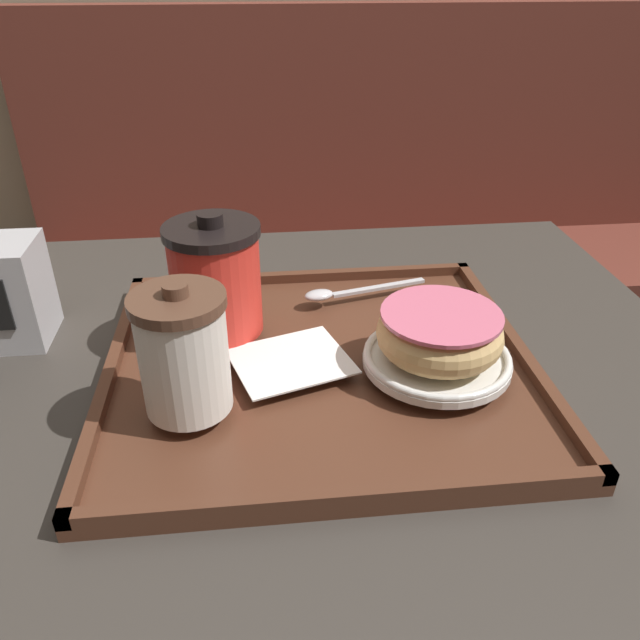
{
  "coord_description": "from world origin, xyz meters",
  "views": [
    {
      "loc": [
        -0.05,
        -0.55,
        1.09
      ],
      "look_at": [
        0.01,
        -0.02,
        0.78
      ],
      "focal_mm": 35.0,
      "sensor_mm": 36.0,
      "label": 1
    }
  ],
  "objects_px": {
    "coffee_cup_front": "(184,352)",
    "coffee_cup_rear": "(216,278)",
    "spoon": "(338,293)",
    "donut_chocolate_glazed": "(440,333)"
  },
  "relations": [
    {
      "from": "coffee_cup_front",
      "to": "coffee_cup_rear",
      "type": "height_order",
      "value": "coffee_cup_rear"
    },
    {
      "from": "coffee_cup_front",
      "to": "donut_chocolate_glazed",
      "type": "distance_m",
      "value": 0.24
    },
    {
      "from": "coffee_cup_front",
      "to": "spoon",
      "type": "relative_size",
      "value": 0.79
    },
    {
      "from": "coffee_cup_front",
      "to": "donut_chocolate_glazed",
      "type": "xyz_separation_m",
      "value": [
        0.24,
        0.04,
        -0.02
      ]
    },
    {
      "from": "coffee_cup_rear",
      "to": "spoon",
      "type": "distance_m",
      "value": 0.16
    },
    {
      "from": "coffee_cup_front",
      "to": "coffee_cup_rear",
      "type": "distance_m",
      "value": 0.13
    },
    {
      "from": "coffee_cup_rear",
      "to": "spoon",
      "type": "relative_size",
      "value": 0.86
    },
    {
      "from": "coffee_cup_front",
      "to": "spoon",
      "type": "xyz_separation_m",
      "value": [
        0.16,
        0.19,
        -0.05
      ]
    },
    {
      "from": "spoon",
      "to": "donut_chocolate_glazed",
      "type": "bearing_deg",
      "value": 103.84
    },
    {
      "from": "coffee_cup_rear",
      "to": "spoon",
      "type": "height_order",
      "value": "coffee_cup_rear"
    }
  ]
}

